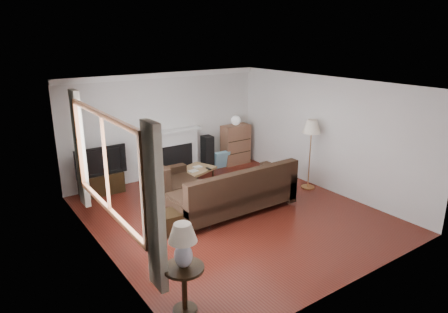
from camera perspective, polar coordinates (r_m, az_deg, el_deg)
room at (r=7.37m, az=1.33°, el=0.54°), size 5.10×5.60×2.54m
window at (r=6.04m, az=-16.57°, el=-1.04°), size 0.12×2.74×1.54m
curtain_near at (r=4.78m, az=-9.85°, el=-7.39°), size 0.10×0.35×2.10m
curtain_far at (r=7.50m, az=-19.90°, el=0.97°), size 0.10×0.35×2.10m
fireplace at (r=9.80m, az=-7.14°, el=0.55°), size 1.40×0.26×1.15m
tv_stand at (r=9.11m, az=-17.11°, el=-3.71°), size 0.92×0.41×0.46m
television at (r=8.94m, az=-17.41°, el=-0.46°), size 1.08×0.14×0.62m
speaker_left at (r=9.49m, az=-10.42°, el=-1.21°), size 0.29×0.32×0.82m
speaker_right at (r=10.20m, az=-2.38°, el=0.54°), size 0.25×0.30×0.88m
bookshelf at (r=10.64m, az=1.67°, el=1.75°), size 0.76×0.36×1.05m
globe_lamp at (r=10.48m, az=1.70°, el=5.17°), size 0.25×0.25×0.25m
sectional_sofa at (r=7.78m, az=1.28°, el=-4.84°), size 2.74×2.00×0.89m
coffee_table at (r=9.00m, az=-4.66°, el=-3.28°), size 1.27×0.97×0.44m
footstool at (r=7.19m, az=-7.37°, el=-9.21°), size 0.47×0.47×0.37m
floor_lamp at (r=9.04m, az=12.17°, el=0.27°), size 0.43×0.43×1.57m
side_table at (r=5.27m, az=-5.66°, el=-18.30°), size 0.51×0.51×0.64m
table_lamp at (r=4.94m, az=-5.88°, el=-12.59°), size 0.35×0.35×0.57m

